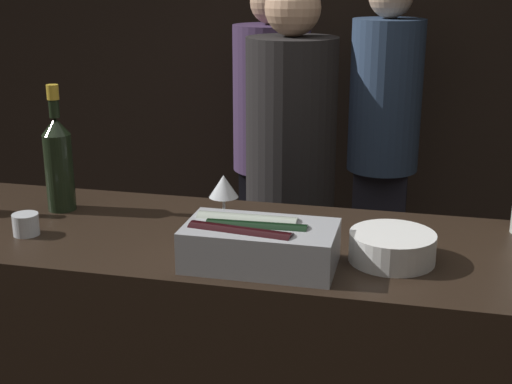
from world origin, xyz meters
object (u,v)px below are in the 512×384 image
bowl_white (392,246)px  person_in_hoodie (383,135)px  ice_bin_with_bottles (256,242)px  wine_glass (224,188)px  champagne_bottle (58,160)px  person_grey_polo (271,137)px  person_blond_tee (290,180)px  candle_votive (26,224)px

bowl_white → person_in_hoodie: person_in_hoodie is taller
ice_bin_with_bottles → bowl_white: (0.32, 0.10, -0.02)m
wine_glass → bowl_white: bearing=-23.2°
ice_bin_with_bottles → bowl_white: size_ratio=1.72×
champagne_bottle → person_grey_polo: person_grey_polo is taller
bowl_white → wine_glass: bearing=156.8°
person_blond_tee → candle_votive: bearing=28.9°
candle_votive → champagne_bottle: bearing=92.2°
person_grey_polo → candle_votive: bearing=25.6°
candle_votive → person_in_hoodie: 2.08m
ice_bin_with_bottles → person_grey_polo: size_ratio=0.21×
wine_glass → person_in_hoodie: bearing=77.8°
ice_bin_with_bottles → wine_glass: 0.35m
bowl_white → person_grey_polo: 1.94m
person_blond_tee → person_in_hoodie: bearing=-144.1°
ice_bin_with_bottles → person_grey_polo: bearing=101.1°
bowl_white → wine_glass: wine_glass is taller
person_in_hoodie → bowl_white: bearing=109.3°
person_in_hoodie → person_grey_polo: size_ratio=1.02×
ice_bin_with_bottles → person_blond_tee: bearing=96.3°
ice_bin_with_bottles → person_in_hoodie: person_in_hoodie is taller
wine_glass → person_grey_polo: 1.63m
person_grey_polo → person_blond_tee: bearing=51.5°
bowl_white → champagne_bottle: bearing=169.9°
bowl_white → candle_votive: bearing=-177.5°
wine_glass → person_blond_tee: person_blond_tee is taller
ice_bin_with_bottles → person_blond_tee: person_blond_tee is taller
bowl_white → wine_glass: size_ratio=1.64×
person_blond_tee → person_grey_polo: (-0.25, 0.80, -0.02)m
candle_votive → person_blond_tee: size_ratio=0.04×
wine_glass → person_blond_tee: size_ratio=0.07×
ice_bin_with_bottles → person_grey_polo: 1.95m
bowl_white → person_in_hoodie: size_ratio=0.12×
ice_bin_with_bottles → bowl_white: 0.33m
person_in_hoodie → person_grey_polo: person_in_hoodie is taller
bowl_white → champagne_bottle: (-0.98, 0.17, 0.11)m
champagne_bottle → person_in_hoodie: 1.90m
candle_votive → person_grey_polo: size_ratio=0.04×
champagne_bottle → person_grey_polo: (0.29, 1.63, -0.28)m
champagne_bottle → person_blond_tee: bearing=57.0°
bowl_white → person_blond_tee: person_blond_tee is taller
champagne_bottle → person_grey_polo: 1.68m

